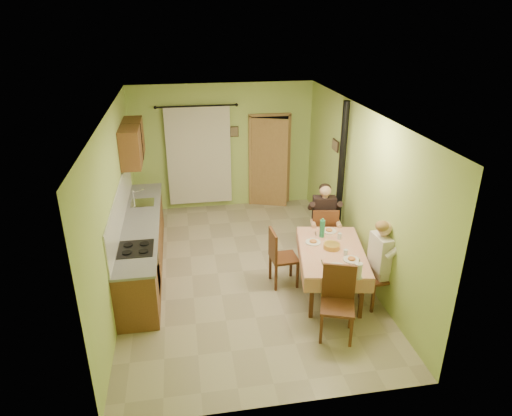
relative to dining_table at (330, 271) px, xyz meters
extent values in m
cube|color=tan|center=(-1.30, 0.84, -0.38)|extent=(4.00, 6.00, 0.01)
cube|color=#B3D16B|center=(-1.30, 3.84, 1.02)|extent=(4.00, 0.04, 2.80)
cube|color=#B3D16B|center=(-1.30, -2.16, 1.02)|extent=(4.00, 0.04, 2.80)
cube|color=#B3D16B|center=(-3.30, 0.84, 1.02)|extent=(0.04, 6.00, 2.80)
cube|color=#B3D16B|center=(0.70, 0.84, 1.02)|extent=(0.04, 6.00, 2.80)
cube|color=white|center=(-1.30, 0.84, 2.42)|extent=(4.00, 6.00, 0.04)
cube|color=brown|center=(-3.00, 1.24, 0.06)|extent=(0.60, 3.60, 0.88)
cube|color=gray|center=(-3.00, 1.24, 0.52)|extent=(0.64, 3.64, 0.04)
cube|color=white|center=(-3.29, 1.24, 0.85)|extent=(0.02, 3.60, 0.66)
cube|color=silver|center=(-3.00, 2.04, 0.53)|extent=(0.42, 0.42, 0.03)
cube|color=black|center=(-3.00, 0.24, 0.54)|extent=(0.52, 0.56, 0.02)
cube|color=black|center=(-2.70, 0.24, 0.07)|extent=(0.01, 0.55, 0.55)
cube|color=brown|center=(-3.12, 2.54, 1.57)|extent=(0.35, 1.40, 0.70)
cylinder|color=black|center=(-1.85, 3.72, 1.97)|extent=(1.70, 0.04, 0.04)
cube|color=silver|center=(-1.85, 3.74, 0.87)|extent=(1.40, 0.06, 2.20)
cube|color=black|center=(-0.25, 3.82, 0.65)|extent=(0.84, 0.03, 2.06)
cube|color=#A47744|center=(-0.70, 3.81, 0.65)|extent=(0.06, 0.06, 2.12)
cube|color=#A47744|center=(0.20, 3.81, 0.65)|extent=(0.06, 0.06, 2.12)
cube|color=#A47744|center=(-0.25, 3.81, 1.71)|extent=(0.96, 0.06, 0.06)
cube|color=#A47744|center=(-0.28, 3.66, 0.64)|extent=(0.78, 0.32, 2.04)
cube|color=tan|center=(0.00, 0.00, 0.36)|extent=(1.28, 1.80, 0.04)
cube|color=tan|center=(-0.15, -0.81, 0.25)|extent=(0.97, 0.20, 0.22)
cube|color=tan|center=(0.15, 0.81, 0.25)|extent=(0.97, 0.20, 0.22)
cube|color=tan|center=(-0.49, 0.09, 0.25)|extent=(0.32, 1.62, 0.22)
cube|color=tan|center=(0.49, -0.09, 0.25)|extent=(0.32, 1.62, 0.22)
cylinder|color=white|center=(0.15, 0.63, 0.39)|extent=(0.25, 0.25, 0.02)
ellipsoid|color=#CC7233|center=(0.15, 0.63, 0.41)|extent=(0.12, 0.12, 0.05)
cylinder|color=white|center=(-0.13, -0.62, 0.39)|extent=(0.25, 0.25, 0.02)
ellipsoid|color=#CC7233|center=(-0.13, -0.62, 0.41)|extent=(0.12, 0.12, 0.05)
cylinder|color=white|center=(0.19, -0.36, 0.39)|extent=(0.25, 0.25, 0.02)
ellipsoid|color=#CC7233|center=(0.19, -0.36, 0.41)|extent=(0.12, 0.12, 0.05)
cylinder|color=white|center=(-0.22, 0.28, 0.39)|extent=(0.25, 0.25, 0.02)
ellipsoid|color=#CC7233|center=(-0.22, 0.28, 0.41)|extent=(0.12, 0.12, 0.05)
cylinder|color=gold|center=(0.01, 0.05, 0.42)|extent=(0.26, 0.26, 0.08)
cylinder|color=white|center=(-0.10, -0.54, 0.39)|extent=(0.28, 0.28, 0.02)
cube|color=tan|center=(-0.12, -0.55, 0.41)|extent=(0.06, 0.04, 0.03)
cube|color=tan|center=(-0.10, -0.53, 0.41)|extent=(0.07, 0.07, 0.03)
cube|color=tan|center=(-0.11, -0.53, 0.41)|extent=(0.07, 0.06, 0.03)
cylinder|color=silver|center=(0.15, -0.20, 0.43)|extent=(0.07, 0.07, 0.10)
cylinder|color=silver|center=(0.24, 0.34, 0.43)|extent=(0.07, 0.07, 0.10)
cylinder|color=white|center=(0.10, -0.83, 0.50)|extent=(0.11, 0.11, 0.22)
cylinder|color=silver|center=(0.10, -0.83, 0.53)|extent=(0.02, 0.02, 0.30)
cube|color=#552D17|center=(0.21, 1.11, 0.10)|extent=(0.52, 0.52, 0.04)
cube|color=#552D17|center=(0.18, 0.91, 0.38)|extent=(0.46, 0.11, 0.52)
cube|color=#552D17|center=(-0.26, -1.08, 0.10)|extent=(0.58, 0.58, 0.04)
cube|color=#552D17|center=(-0.19, -0.88, 0.38)|extent=(0.45, 0.19, 0.53)
cube|color=#552D17|center=(0.64, -0.44, 0.10)|extent=(0.49, 0.49, 0.04)
cube|color=#552D17|center=(0.84, -0.42, 0.38)|extent=(0.08, 0.45, 0.51)
cube|color=#552D17|center=(-0.68, 0.35, 0.10)|extent=(0.45, 0.45, 0.04)
cube|color=#552D17|center=(-0.88, 0.34, 0.36)|extent=(0.07, 0.43, 0.49)
cube|color=black|center=(0.20, 1.01, 0.18)|extent=(0.42, 0.45, 0.16)
cube|color=black|center=(0.22, 1.14, 0.53)|extent=(0.43, 0.28, 0.54)
sphere|color=tan|center=(0.22, 1.13, 0.92)|extent=(0.21, 0.21, 0.21)
ellipsoid|color=black|center=(0.22, 1.17, 0.96)|extent=(0.21, 0.21, 0.16)
cube|color=silver|center=(0.74, -0.43, 0.18)|extent=(0.43, 0.40, 0.16)
cube|color=silver|center=(0.61, -0.44, 0.53)|extent=(0.26, 0.42, 0.54)
sphere|color=tan|center=(0.62, -0.44, 0.92)|extent=(0.21, 0.21, 0.21)
ellipsoid|color=olive|center=(0.58, -0.45, 0.96)|extent=(0.21, 0.21, 0.16)
cylinder|color=black|center=(0.60, 1.44, 1.02)|extent=(0.12, 0.12, 2.80)
cylinder|color=black|center=(0.60, 1.44, -0.23)|extent=(0.24, 0.24, 0.30)
cube|color=black|center=(-1.05, 3.81, 1.37)|extent=(0.19, 0.03, 0.23)
cube|color=brown|center=(0.67, 2.04, 1.47)|extent=(0.03, 0.31, 0.21)
camera|label=1|loc=(-2.23, -6.00, 3.85)|focal=32.00mm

